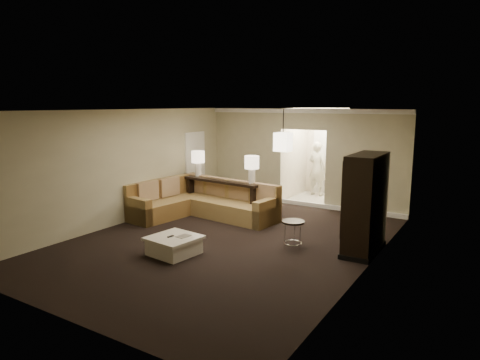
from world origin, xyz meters
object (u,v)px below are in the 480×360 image
Objects in this scene: sectional_sofa at (201,202)px; console_table at (224,193)px; person at (317,166)px; drink_table at (293,229)px; armoire at (365,206)px; coffee_table at (174,245)px.

sectional_sofa reaches higher than console_table.
console_table is 3.76m from person.
sectional_sofa reaches higher than drink_table.
person is at bearing 121.53° from armoire.
console_table is at bearing 165.05° from armoire.
console_table is 1.26× the size of person.
coffee_table is at bearing -67.67° from console_table.
sectional_sofa is 3.28m from drink_table.
person is (-1.53, 5.14, 0.56)m from drink_table.
sectional_sofa is at bearing -112.71° from console_table.
armoire is 1.50m from drink_table.
person is (1.27, 3.51, 0.42)m from console_table.
person reaches higher than sectional_sofa.
person is (0.30, 6.71, 0.78)m from coffee_table.
console_table is at bearing 106.72° from coffee_table.
armoire is at bearing -9.34° from console_table.
coffee_table is 3.36m from console_table.
coffee_table is 0.51× the size of person.
drink_table is (3.12, -1.02, 0.03)m from sectional_sofa.
console_table is 3.24m from drink_table.
drink_table is at bearing -157.71° from armoire.
sectional_sofa is 6.06× the size of drink_table.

